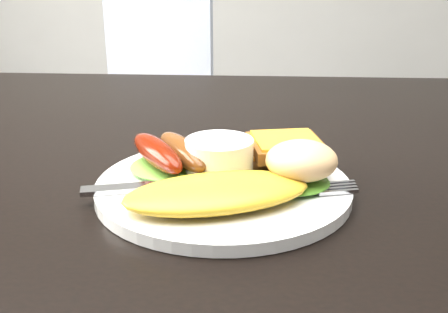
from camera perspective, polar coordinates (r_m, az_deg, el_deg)
name	(u,v)px	position (r m, az deg, el deg)	size (l,w,h in m)	color
dining_table	(255,160)	(0.62, 3.35, -0.36)	(1.20, 0.80, 0.04)	black
dining_chair	(153,132)	(1.68, -7.76, 2.71)	(0.36, 0.36, 0.04)	tan
person	(156,30)	(1.49, -7.44, 13.46)	(0.56, 0.37, 1.56)	navy
plate	(223,187)	(0.48, -0.07, -3.31)	(0.23, 0.23, 0.01)	white
lettuce_left	(174,167)	(0.50, -5.49, -1.11)	(0.08, 0.08, 0.01)	green
lettuce_right	(293,182)	(0.47, 7.53, -2.80)	(0.07, 0.06, 0.01)	#368928
omelette	(218,192)	(0.43, -0.69, -3.91)	(0.16, 0.07, 0.02)	gold
sausage_a	(157,152)	(0.50, -7.33, 0.44)	(0.03, 0.10, 0.03)	#700707
sausage_b	(182,151)	(0.50, -4.62, 0.60)	(0.03, 0.10, 0.03)	brown
ramekin	(219,159)	(0.48, -0.52, -0.23)	(0.06, 0.06, 0.04)	white
toast_a	(250,155)	(0.53, 2.81, 0.17)	(0.07, 0.07, 0.01)	brown
toast_b	(286,147)	(0.51, 6.77, 1.07)	(0.07, 0.07, 0.01)	brown
potato_salad	(301,160)	(0.47, 8.43, -0.42)	(0.06, 0.06, 0.03)	beige
fork	(184,184)	(0.47, -4.35, -2.99)	(0.18, 0.01, 0.00)	#ADAFB7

